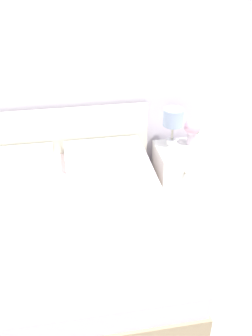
# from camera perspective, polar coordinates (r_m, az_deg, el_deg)

# --- Properties ---
(ground_plane) EXTENTS (12.00, 12.00, 0.00)m
(ground_plane) POSITION_cam_1_polar(r_m,az_deg,el_deg) (4.11, -9.09, -3.90)
(ground_plane) COLOR #BCB7B2
(wall_back) EXTENTS (8.00, 0.06, 2.60)m
(wall_back) POSITION_cam_1_polar(r_m,az_deg,el_deg) (3.60, -10.90, 13.94)
(wall_back) COLOR white
(wall_back) RESTS_ON ground_plane
(bed) EXTENTS (1.72, 1.95, 0.96)m
(bed) POSITION_cam_1_polar(r_m,az_deg,el_deg) (3.22, -8.84, -9.03)
(bed) COLOR tan
(bed) RESTS_ON ground_plane
(nightstand) EXTENTS (0.41, 0.46, 0.56)m
(nightstand) POSITION_cam_1_polar(r_m,az_deg,el_deg) (3.90, 7.39, -0.87)
(nightstand) COLOR white
(nightstand) RESTS_ON ground_plane
(table_lamp) EXTENTS (0.19, 0.19, 0.37)m
(table_lamp) POSITION_cam_1_polar(r_m,az_deg,el_deg) (3.70, 6.87, 6.95)
(table_lamp) COLOR white
(table_lamp) RESTS_ON nightstand
(flower_vase) EXTENTS (0.15, 0.15, 0.25)m
(flower_vase) POSITION_cam_1_polar(r_m,az_deg,el_deg) (3.80, 9.60, 5.54)
(flower_vase) COLOR silver
(flower_vase) RESTS_ON nightstand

